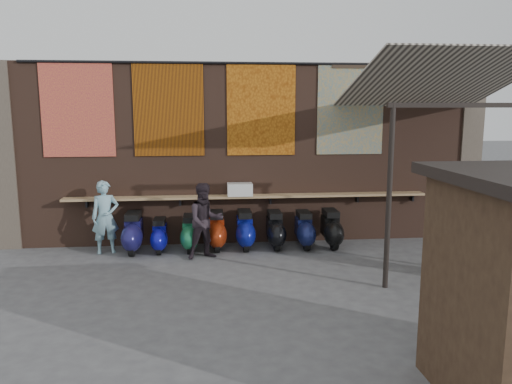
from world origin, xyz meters
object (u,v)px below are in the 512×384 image
scooter_stool_2 (190,233)px  scooter_stool_6 (304,230)px  diner_right (205,221)px  shopper_tan (452,232)px  shelf_box (240,189)px  scooter_stool_0 (133,233)px  diner_left (105,217)px  scooter_stool_7 (331,229)px  scooter_stool_1 (160,236)px  scooter_stool_5 (275,230)px  shopper_navy (471,230)px  scooter_stool_3 (217,231)px  shopper_grey (507,234)px  scooter_stool_4 (245,230)px

scooter_stool_2 → scooter_stool_6: size_ratio=0.97×
diner_right → shopper_tan: size_ratio=0.93×
shelf_box → scooter_stool_0: 2.46m
diner_left → shopper_tan: (6.52, -2.15, 0.06)m
scooter_stool_7 → shopper_tan: 2.72m
scooter_stool_1 → scooter_stool_7: size_ratio=0.86×
scooter_stool_2 → shopper_tan: shopper_tan is taller
scooter_stool_5 → shopper_tan: shopper_tan is taller
scooter_stool_6 → shopper_navy: (2.62, -2.15, 0.47)m
scooter_stool_0 → scooter_stool_3: size_ratio=1.04×
scooter_stool_1 → scooter_stool_2: size_ratio=0.92×
shopper_grey → scooter_stool_0: bearing=21.9°
shopper_tan → scooter_stool_4: bearing=131.8°
shelf_box → scooter_stool_4: 0.90m
scooter_stool_3 → shopper_grey: bearing=-28.9°
scooter_stool_2 → shopper_navy: bearing=-22.7°
scooter_stool_7 → shopper_navy: shopper_navy is taller
scooter_stool_3 → diner_right: size_ratio=0.55×
scooter_stool_4 → scooter_stool_7: size_ratio=1.01×
scooter_stool_7 → diner_left: bearing=179.4°
scooter_stool_3 → scooter_stool_0: bearing=-177.3°
shelf_box → scooter_stool_1: 1.99m
scooter_stool_7 → shopper_tan: (1.68, -2.10, 0.42)m
scooter_stool_5 → scooter_stool_6: 0.64m
scooter_stool_0 → scooter_stool_2: scooter_stool_0 is taller
scooter_stool_1 → shopper_tan: shopper_tan is taller
scooter_stool_0 → diner_right: diner_right is taller
scooter_stool_0 → scooter_stool_2: (1.19, -0.00, -0.04)m
shopper_grey → scooter_stool_1: bearing=20.2°
scooter_stool_7 → diner_right: bearing=-168.6°
diner_right → shopper_tan: 4.69m
scooter_stool_5 → scooter_stool_0: bearing=-179.0°
scooter_stool_7 → diner_right: diner_right is taller
scooter_stool_5 → shelf_box: bearing=158.8°
shelf_box → diner_right: size_ratio=0.35×
scooter_stool_1 → shopper_grey: size_ratio=0.41×
scooter_stool_0 → scooter_stool_7: (4.27, -0.01, -0.02)m
scooter_stool_6 → shopper_tan: (2.27, -2.12, 0.44)m
scooter_stool_0 → scooter_stool_1: size_ratio=1.21×
scooter_stool_1 → diner_left: 1.19m
scooter_stool_1 → scooter_stool_5: (2.49, 0.05, 0.05)m
scooter_stool_3 → shopper_grey: (4.91, -2.71, 0.50)m
scooter_stool_1 → shopper_tan: size_ratio=0.44×
scooter_stool_4 → diner_left: diner_left is taller
scooter_stool_1 → scooter_stool_7: bearing=-0.1°
scooter_stool_4 → diner_right: size_ratio=0.56×
shopper_navy → scooter_stool_4: bearing=-35.9°
shelf_box → diner_right: (-0.77, -0.90, -0.49)m
diner_right → scooter_stool_7: bearing=-7.6°
scooter_stool_1 → scooter_stool_4: bearing=2.0°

